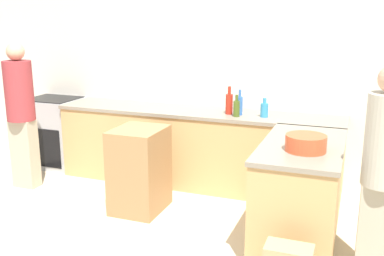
# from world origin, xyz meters

# --- Properties ---
(ground_plane) EXTENTS (14.00, 14.00, 0.00)m
(ground_plane) POSITION_xyz_m (0.00, 0.00, 0.00)
(ground_plane) COLOR beige
(wall_back) EXTENTS (8.00, 0.06, 2.70)m
(wall_back) POSITION_xyz_m (0.00, 2.15, 1.35)
(wall_back) COLOR silver
(wall_back) RESTS_ON ground_plane
(counter_back) EXTENTS (3.37, 0.66, 0.91)m
(counter_back) POSITION_xyz_m (0.00, 1.81, 0.45)
(counter_back) COLOR tan
(counter_back) RESTS_ON ground_plane
(counter_peninsula) EXTENTS (0.69, 1.36, 0.91)m
(counter_peninsula) POSITION_xyz_m (1.34, 0.83, 0.45)
(counter_peninsula) COLOR tan
(counter_peninsula) RESTS_ON ground_plane
(range_oven) EXTENTS (0.69, 0.60, 0.92)m
(range_oven) POSITION_xyz_m (-2.03, 1.83, 0.46)
(range_oven) COLOR #ADADB2
(range_oven) RESTS_ON ground_plane
(island_table) EXTENTS (0.48, 0.57, 0.87)m
(island_table) POSITION_xyz_m (-0.29, 0.91, 0.44)
(island_table) COLOR #997047
(island_table) RESTS_ON ground_plane
(mixing_bowl) EXTENTS (0.33, 0.33, 0.13)m
(mixing_bowl) POSITION_xyz_m (1.39, 0.60, 0.97)
(mixing_bowl) COLOR #DB512D
(mixing_bowl) RESTS_ON counter_peninsula
(water_bottle_blue) EXTENTS (0.07, 0.07, 0.28)m
(water_bottle_blue) POSITION_xyz_m (0.53, 1.75, 1.02)
(water_bottle_blue) COLOR #386BB7
(water_bottle_blue) RESTS_ON counter_back
(olive_oil_bottle) EXTENTS (0.07, 0.07, 0.24)m
(olive_oil_bottle) POSITION_xyz_m (0.52, 1.65, 1.00)
(olive_oil_bottle) COLOR #475B1E
(olive_oil_bottle) RESTS_ON counter_back
(hot_sauce_bottle) EXTENTS (0.08, 0.08, 0.31)m
(hot_sauce_bottle) POSITION_xyz_m (0.41, 1.75, 1.03)
(hot_sauce_bottle) COLOR red
(hot_sauce_bottle) RESTS_ON counter_back
(dish_soap_bottle) EXTENTS (0.09, 0.09, 0.21)m
(dish_soap_bottle) POSITION_xyz_m (0.81, 1.74, 0.99)
(dish_soap_bottle) COLOR #338CBF
(dish_soap_bottle) RESTS_ON counter_back
(person_by_range) EXTENTS (0.32, 0.32, 1.69)m
(person_by_range) POSITION_xyz_m (-1.86, 1.03, 0.92)
(person_by_range) COLOR #ADA38E
(person_by_range) RESTS_ON ground_plane
(person_at_peninsula) EXTENTS (0.30, 0.30, 1.66)m
(person_at_peninsula) POSITION_xyz_m (1.97, 0.32, 0.91)
(person_at_peninsula) COLOR #ADA38E
(person_at_peninsula) RESTS_ON ground_plane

